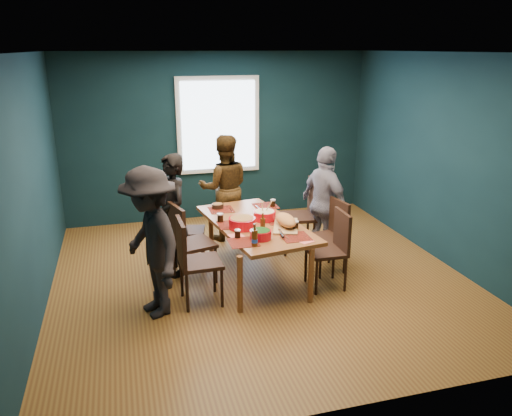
# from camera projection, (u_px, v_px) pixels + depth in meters

# --- Properties ---
(room) EXTENTS (5.01, 5.01, 2.71)m
(room) POSITION_uv_depth(u_px,v_px,m) (254.00, 166.00, 6.10)
(room) COLOR brown
(room) RESTS_ON ground
(dining_table) EXTENTS (1.20, 1.97, 0.70)m
(dining_table) POSITION_uv_depth(u_px,v_px,m) (256.00, 228.00, 6.14)
(dining_table) COLOR brown
(dining_table) RESTS_ON floor
(chair_left_far) EXTENTS (0.45, 0.45, 0.83)m
(chair_left_far) POSITION_uv_depth(u_px,v_px,m) (184.00, 225.00, 6.67)
(chair_left_far) COLOR black
(chair_left_far) RESTS_ON floor
(chair_left_mid) EXTENTS (0.55, 0.55, 1.00)m
(chair_left_mid) POSITION_uv_depth(u_px,v_px,m) (186.00, 238.00, 5.96)
(chair_left_mid) COLOR black
(chair_left_mid) RESTS_ON floor
(chair_left_near) EXTENTS (0.46, 0.46, 0.99)m
(chair_left_near) POSITION_uv_depth(u_px,v_px,m) (192.00, 255.00, 5.46)
(chair_left_near) COLOR black
(chair_left_near) RESTS_ON floor
(chair_right_far) EXTENTS (0.53, 0.53, 1.03)m
(chair_right_far) POSITION_uv_depth(u_px,v_px,m) (305.00, 210.00, 6.93)
(chair_right_far) COLOR black
(chair_right_far) RESTS_ON floor
(chair_right_mid) EXTENTS (0.48, 0.48, 0.92)m
(chair_right_mid) POSITION_uv_depth(u_px,v_px,m) (332.00, 230.00, 6.33)
(chair_right_mid) COLOR black
(chair_right_mid) RESTS_ON floor
(chair_right_near) EXTENTS (0.43, 0.43, 0.93)m
(chair_right_near) POSITION_uv_depth(u_px,v_px,m) (333.00, 244.00, 5.88)
(chair_right_near) COLOR black
(chair_right_near) RESTS_ON floor
(person_far_left) EXTENTS (0.48, 0.63, 1.54)m
(person_far_left) POSITION_uv_depth(u_px,v_px,m) (173.00, 215.00, 6.16)
(person_far_left) COLOR black
(person_far_left) RESTS_ON floor
(person_back) EXTENTS (0.83, 0.68, 1.57)m
(person_back) POSITION_uv_depth(u_px,v_px,m) (224.00, 188.00, 7.32)
(person_back) COLOR black
(person_back) RESTS_ON floor
(person_right) EXTENTS (0.60, 0.97, 1.53)m
(person_right) POSITION_uv_depth(u_px,v_px,m) (325.00, 203.00, 6.65)
(person_right) COLOR silver
(person_right) RESTS_ON floor
(person_near_left) EXTENTS (0.90, 1.18, 1.62)m
(person_near_left) POSITION_uv_depth(u_px,v_px,m) (151.00, 243.00, 5.19)
(person_near_left) COLOR black
(person_near_left) RESTS_ON floor
(bowl_salad) EXTENTS (0.32, 0.32, 0.13)m
(bowl_salad) POSITION_uv_depth(u_px,v_px,m) (242.00, 223.00, 5.91)
(bowl_salad) COLOR red
(bowl_salad) RESTS_ON dining_table
(bowl_dumpling) EXTENTS (0.28, 0.28, 0.26)m
(bowl_dumpling) POSITION_uv_depth(u_px,v_px,m) (265.00, 215.00, 6.19)
(bowl_dumpling) COLOR red
(bowl_dumpling) RESTS_ON dining_table
(bowl_herbs) EXTENTS (0.24, 0.24, 0.11)m
(bowl_herbs) POSITION_uv_depth(u_px,v_px,m) (261.00, 234.00, 5.58)
(bowl_herbs) COLOR red
(bowl_herbs) RESTS_ON dining_table
(cutting_board) EXTENTS (0.45, 0.72, 0.15)m
(cutting_board) POSITION_uv_depth(u_px,v_px,m) (286.00, 222.00, 5.94)
(cutting_board) COLOR tan
(cutting_board) RESTS_ON dining_table
(small_bowl) EXTENTS (0.16, 0.16, 0.07)m
(small_bowl) POSITION_uv_depth(u_px,v_px,m) (218.00, 206.00, 6.64)
(small_bowl) COLOR black
(small_bowl) RESTS_ON dining_table
(beer_bottle_a) EXTENTS (0.07, 0.07, 0.25)m
(beer_bottle_a) POSITION_uv_depth(u_px,v_px,m) (255.00, 238.00, 5.37)
(beer_bottle_a) COLOR #4B2A0D
(beer_bottle_a) RESTS_ON dining_table
(beer_bottle_b) EXTENTS (0.06, 0.06, 0.23)m
(beer_bottle_b) POSITION_uv_depth(u_px,v_px,m) (263.00, 225.00, 5.78)
(beer_bottle_b) COLOR #4B2A0D
(beer_bottle_b) RESTS_ON dining_table
(cola_glass_a) EXTENTS (0.07, 0.07, 0.10)m
(cola_glass_a) POSITION_uv_depth(u_px,v_px,m) (238.00, 233.00, 5.61)
(cola_glass_a) COLOR black
(cola_glass_a) RESTS_ON dining_table
(cola_glass_b) EXTENTS (0.08, 0.08, 0.10)m
(cola_glass_b) POSITION_uv_depth(u_px,v_px,m) (295.00, 225.00, 5.87)
(cola_glass_b) COLOR black
(cola_glass_b) RESTS_ON dining_table
(cola_glass_c) EXTENTS (0.07, 0.07, 0.10)m
(cola_glass_c) POSITION_uv_depth(u_px,v_px,m) (273.00, 203.00, 6.71)
(cola_glass_c) COLOR black
(cola_glass_c) RESTS_ON dining_table
(cola_glass_d) EXTENTS (0.08, 0.08, 0.11)m
(cola_glass_d) POSITION_uv_depth(u_px,v_px,m) (220.00, 217.00, 6.12)
(cola_glass_d) COLOR black
(cola_glass_d) RESTS_ON dining_table
(napkin_a) EXTENTS (0.17, 0.17, 0.00)m
(napkin_a) POSITION_uv_depth(u_px,v_px,m) (283.00, 219.00, 6.23)
(napkin_a) COLOR #FF726B
(napkin_a) RESTS_ON dining_table
(napkin_b) EXTENTS (0.19, 0.19, 0.00)m
(napkin_b) POSITION_uv_depth(u_px,v_px,m) (236.00, 236.00, 5.68)
(napkin_b) COLOR #FF726B
(napkin_b) RESTS_ON dining_table
(napkin_c) EXTENTS (0.20, 0.20, 0.00)m
(napkin_c) POSITION_uv_depth(u_px,v_px,m) (305.00, 241.00, 5.53)
(napkin_c) COLOR #FF726B
(napkin_c) RESTS_ON dining_table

